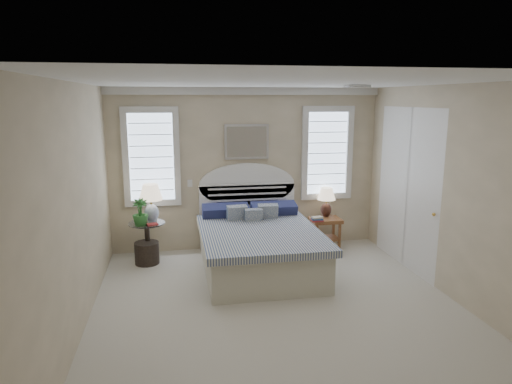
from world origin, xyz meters
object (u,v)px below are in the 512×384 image
object	(u,v)px
side_table_left	(147,238)
nightstand_right	(325,227)
bed	(258,243)
floor_pot	(147,253)
lamp_left	(151,199)
lamp_right	(326,199)

from	to	relation	value
side_table_left	nightstand_right	world-z (taller)	side_table_left
bed	side_table_left	xyz separation A→B (m)	(-1.65, 0.59, 0.00)
nightstand_right	floor_pot	bearing A→B (deg)	-176.06
floor_pot	lamp_left	distance (m)	0.85
bed	lamp_right	bearing A→B (deg)	31.87
bed	side_table_left	bearing A→B (deg)	160.26
nightstand_right	lamp_left	world-z (taller)	lamp_left
bed	nightstand_right	world-z (taller)	bed
side_table_left	nightstand_right	size ratio (longest dim) A/B	1.19
lamp_left	lamp_right	xyz separation A→B (m)	(2.93, 0.18, -0.16)
floor_pot	nightstand_right	bearing A→B (deg)	3.94
side_table_left	lamp_left	size ratio (longest dim) A/B	1.05
nightstand_right	floor_pot	xyz separation A→B (m)	(-2.96, -0.20, -0.21)
lamp_left	side_table_left	bearing A→B (deg)	-137.10
lamp_left	lamp_right	bearing A→B (deg)	3.46
bed	nightstand_right	bearing A→B (deg)	28.03
bed	floor_pot	xyz separation A→B (m)	(-1.66, 0.49, -0.21)
lamp_right	bed	bearing A→B (deg)	-148.13
floor_pot	side_table_left	bearing A→B (deg)	83.68
lamp_right	nightstand_right	bearing A→B (deg)	-110.11
bed	lamp_right	distance (m)	1.66
bed	nightstand_right	distance (m)	1.47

